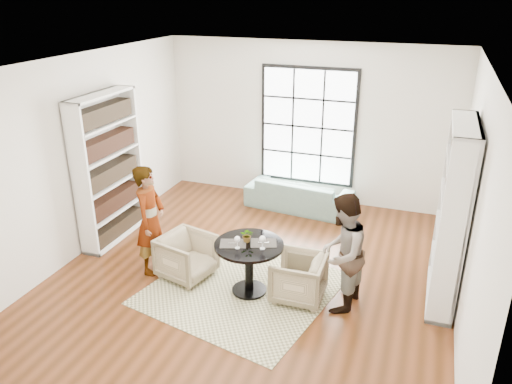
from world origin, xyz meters
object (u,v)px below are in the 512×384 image
at_px(armchair_right, 298,278).
at_px(person_left, 150,220).
at_px(armchair_left, 187,256).
at_px(sofa, 299,194).
at_px(wine_glass_left, 237,240).
at_px(flower_centerpiece, 247,235).
at_px(person_right, 342,253).
at_px(wine_glass_right, 263,240).
at_px(pedestal_table, 249,257).

distance_m(armchair_right, person_left, 2.25).
height_order(armchair_left, armchair_right, armchair_left).
relative_size(sofa, wine_glass_left, 11.25).
bearing_deg(armchair_left, armchair_right, -75.89).
relative_size(armchair_right, person_left, 0.42).
height_order(armchair_right, flower_centerpiece, flower_centerpiece).
relative_size(person_right, wine_glass_right, 8.38).
height_order(pedestal_table, wine_glass_left, wine_glass_left).
distance_m(pedestal_table, armchair_right, 0.71).
relative_size(person_right, wine_glass_left, 9.03).
bearing_deg(armchair_right, person_right, 89.13).
relative_size(wine_glass_right, flower_centerpiece, 0.98).
xyz_separation_m(pedestal_table, wine_glass_left, (-0.10, -0.16, 0.33)).
bearing_deg(wine_glass_left, person_right, 10.47).
relative_size(wine_glass_left, flower_centerpiece, 0.90).
bearing_deg(person_right, wine_glass_right, -73.57).
xyz_separation_m(wine_glass_left, wine_glass_right, (0.31, 0.09, 0.01)).
relative_size(sofa, armchair_right, 2.86).
relative_size(armchair_left, person_right, 0.45).
distance_m(person_right, wine_glass_right, 1.02).
xyz_separation_m(pedestal_table, sofa, (-0.09, 2.92, -0.25)).
bearing_deg(person_right, armchair_right, -81.98).
height_order(sofa, person_left, person_left).
height_order(pedestal_table, flower_centerpiece, flower_centerpiece).
xyz_separation_m(pedestal_table, armchair_left, (-0.98, 0.07, -0.22)).
xyz_separation_m(armchair_right, wine_glass_left, (-0.77, -0.24, 0.55)).
bearing_deg(sofa, wine_glass_right, 101.67).
distance_m(armchair_left, armchair_right, 1.64).
relative_size(armchair_right, wine_glass_left, 3.93).
bearing_deg(wine_glass_right, person_right, 8.41).
distance_m(sofa, person_left, 3.23).
xyz_separation_m(pedestal_table, person_left, (-1.53, 0.07, 0.27)).
relative_size(pedestal_table, armchair_right, 1.35).
distance_m(armchair_right, flower_centerpiece, 0.88).
relative_size(armchair_right, flower_centerpiece, 3.56).
height_order(person_left, person_right, person_left).
bearing_deg(pedestal_table, sofa, 91.78).
relative_size(person_right, flower_centerpiece, 8.17).
relative_size(person_left, flower_centerpiece, 8.41).
distance_m(armchair_right, wine_glass_left, 0.98).
relative_size(pedestal_table, person_left, 0.57).
xyz_separation_m(sofa, flower_centerpiece, (0.05, -2.87, 0.55)).
relative_size(person_left, wine_glass_right, 8.62).
height_order(armchair_right, wine_glass_left, wine_glass_left).
xyz_separation_m(armchair_right, flower_centerpiece, (-0.71, -0.03, 0.52)).
bearing_deg(wine_glass_right, wine_glass_left, -163.10).
xyz_separation_m(armchair_left, person_left, (-0.55, 0.00, 0.49)).
bearing_deg(flower_centerpiece, armchair_left, 178.61).
distance_m(sofa, armchair_left, 2.99).
bearing_deg(pedestal_table, flower_centerpiece, 129.89).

